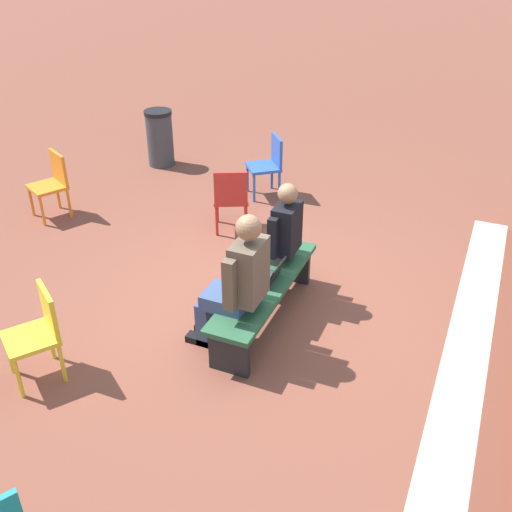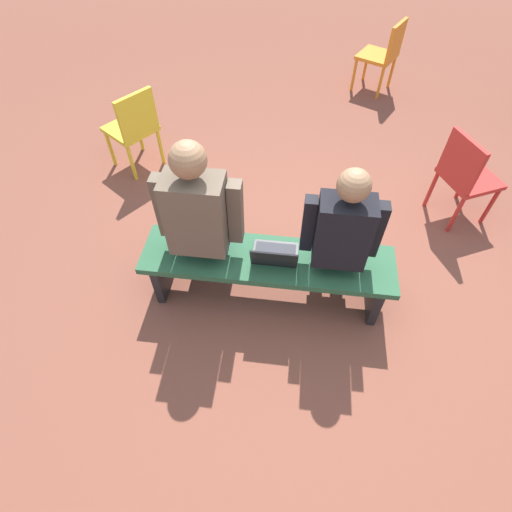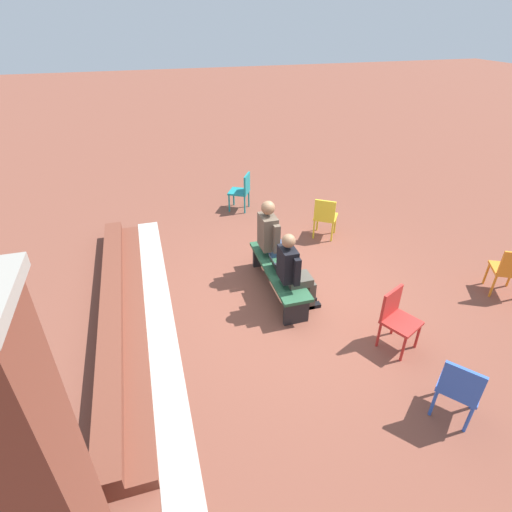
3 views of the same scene
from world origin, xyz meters
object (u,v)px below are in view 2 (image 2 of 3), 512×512
Objects in this scene: plastic_chair_far_right at (465,174)px; plastic_chair_near_bench_left at (134,126)px; bench at (267,266)px; plastic_chair_mid_courtyard at (384,52)px; laptop at (275,255)px; person_adult at (202,216)px; person_student at (339,233)px.

plastic_chair_far_right is 1.00× the size of plastic_chair_near_bench_left.
plastic_chair_mid_courtyard reaches higher than bench.
plastic_chair_mid_courtyard is at bearing -77.93° from plastic_chair_far_right.
bench is 0.15m from laptop.
person_adult is at bearing -8.70° from bench.
plastic_chair_far_right is at bearing 173.13° from plastic_chair_near_bench_left.
plastic_chair_mid_courtyard is at bearing -142.49° from plastic_chair_near_bench_left.
laptop is 0.38× the size of plastic_chair_far_right.
bench is at bearing 134.88° from plastic_chair_near_bench_left.
plastic_chair_near_bench_left is (1.92, -1.39, -0.21)m from person_student.
plastic_chair_near_bench_left is at bearing -6.87° from plastic_chair_far_right.
bench is 1.30× the size of person_adult.
person_adult is 1.65× the size of plastic_chair_near_bench_left.
plastic_chair_mid_courtyard is at bearing -100.34° from person_student.
bench is at bearing 7.83° from person_student.
bench is 1.40× the size of person_student.
plastic_chair_near_bench_left reaches higher than bench.
laptop reaches higher than bench.
laptop is (-0.51, 0.08, -0.23)m from person_adult.
plastic_chair_far_right is (-1.51, -1.10, -0.02)m from laptop.
person_adult is at bearing -0.36° from person_student.
plastic_chair_near_bench_left is (2.52, 1.94, 0.00)m from plastic_chair_mid_courtyard.
laptop is 1.87m from plastic_chair_far_right.
person_adult reaches higher than plastic_chair_near_bench_left.
plastic_chair_mid_courtyard is 1.00× the size of plastic_chair_near_bench_left.
plastic_chair_near_bench_left is at bearing -35.99° from person_student.
bench is 1.91m from plastic_chair_far_right.
bench is 2.14× the size of plastic_chair_far_right.
laptop is 0.38× the size of plastic_chair_mid_courtyard.
person_student is 1.53× the size of plastic_chair_far_right.
person_adult reaches higher than bench.
laptop is at bearing 36.09° from plastic_chair_far_right.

